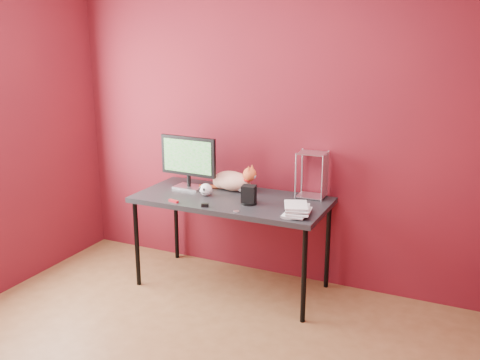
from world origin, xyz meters
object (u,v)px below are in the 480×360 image
at_px(cat, 232,181).
at_px(skull_mug, 206,190).
at_px(book_stack, 288,154).
at_px(monitor, 188,160).
at_px(desk, 232,204).
at_px(speaker, 249,195).

bearing_deg(cat, skull_mug, -111.01).
bearing_deg(skull_mug, book_stack, 6.38).
height_order(monitor, cat, monitor).
distance_m(desk, monitor, 0.53).
distance_m(monitor, book_stack, 1.01).
relative_size(cat, speaker, 3.53).
bearing_deg(monitor, cat, 17.93).
xyz_separation_m(desk, speaker, (0.19, -0.09, 0.12)).
bearing_deg(book_stack, desk, 160.18).
relative_size(cat, book_stack, 0.58).
height_order(cat, book_stack, book_stack).
distance_m(cat, speaker, 0.38).
distance_m(desk, speaker, 0.24).
relative_size(monitor, cat, 1.00).
relative_size(desk, book_stack, 1.73).
distance_m(cat, book_stack, 0.79).
bearing_deg(book_stack, monitor, 163.90).
height_order(cat, skull_mug, cat).
height_order(monitor, speaker, monitor).
height_order(desk, cat, cat).
bearing_deg(cat, speaker, -37.86).
height_order(desk, skull_mug, skull_mug).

